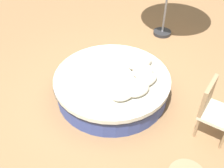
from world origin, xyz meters
name	(u,v)px	position (x,y,z in m)	size (l,w,h in m)	color
ground_plane	(112,95)	(0.00, 0.00, 0.00)	(16.00, 16.00, 0.00)	olive
round_bed	(112,86)	(0.00, 0.00, 0.23)	(2.12, 2.12, 0.45)	#38478C
throw_pillow_0	(123,93)	(-0.16, -0.52, 0.52)	(0.44, 0.31, 0.15)	beige
throw_pillow_1	(137,89)	(0.08, -0.59, 0.53)	(0.45, 0.32, 0.16)	beige
throw_pillow_2	(144,81)	(0.32, -0.50, 0.52)	(0.56, 0.29, 0.15)	beige
throw_pillow_3	(143,71)	(0.47, -0.30, 0.53)	(0.41, 0.33, 0.17)	beige
throw_pillow_4	(140,62)	(0.59, -0.08, 0.55)	(0.52, 0.32, 0.21)	silver
patio_chair	(213,107)	(0.72, -1.62, 0.56)	(0.66, 0.65, 0.98)	#997A56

